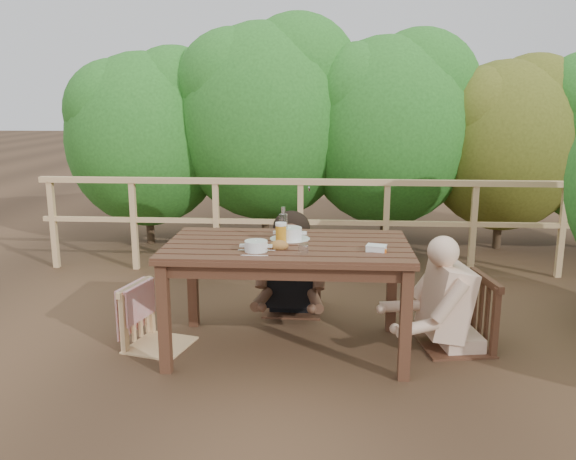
# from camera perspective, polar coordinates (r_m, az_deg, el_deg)

# --- Properties ---
(ground) EXTENTS (60.00, 60.00, 0.00)m
(ground) POSITION_cam_1_polar(r_m,az_deg,el_deg) (4.43, -0.04, -11.57)
(ground) COLOR #523824
(ground) RESTS_ON ground
(table) EXTENTS (1.73, 0.97, 0.80)m
(table) POSITION_cam_1_polar(r_m,az_deg,el_deg) (4.28, -0.05, -6.69)
(table) COLOR #412618
(table) RESTS_ON ground
(chair_left) EXTENTS (0.53, 0.53, 0.89)m
(chair_left) POSITION_cam_1_polar(r_m,az_deg,el_deg) (4.43, -12.63, -5.76)
(chair_left) COLOR tan
(chair_left) RESTS_ON ground
(chair_far) EXTENTS (0.51, 0.51, 1.00)m
(chair_far) POSITION_cam_1_polar(r_m,az_deg,el_deg) (5.05, 0.49, -2.45)
(chair_far) COLOR #412618
(chair_far) RESTS_ON ground
(chair_right) EXTENTS (0.58, 0.58, 1.02)m
(chair_right) POSITION_cam_1_polar(r_m,az_deg,el_deg) (4.48, 16.22, -4.84)
(chair_right) COLOR #412618
(chair_right) RESTS_ON ground
(woman) EXTENTS (0.58, 0.70, 1.39)m
(woman) POSITION_cam_1_polar(r_m,az_deg,el_deg) (5.03, 0.50, -0.24)
(woman) COLOR black
(woman) RESTS_ON ground
(diner_right) EXTENTS (0.78, 0.67, 1.41)m
(diner_right) POSITION_cam_1_polar(r_m,az_deg,el_deg) (4.44, 16.76, -2.45)
(diner_right) COLOR beige
(diner_right) RESTS_ON ground
(railing) EXTENTS (5.60, 0.10, 1.01)m
(railing) POSITION_cam_1_polar(r_m,az_deg,el_deg) (6.18, 1.21, 0.38)
(railing) COLOR tan
(railing) RESTS_ON ground
(hedge_row) EXTENTS (6.60, 1.60, 3.80)m
(hedge_row) POSITION_cam_1_polar(r_m,az_deg,el_deg) (7.23, 4.97, 13.25)
(hedge_row) COLOR #25621E
(hedge_row) RESTS_ON ground
(soup_near) EXTENTS (0.26, 0.26, 0.09)m
(soup_near) POSITION_cam_1_polar(r_m,az_deg,el_deg) (3.94, -3.14, -1.68)
(soup_near) COLOR white
(soup_near) RESTS_ON table
(soup_far) EXTENTS (0.30, 0.30, 0.10)m
(soup_far) POSITION_cam_1_polar(r_m,az_deg,el_deg) (4.29, 0.19, -0.40)
(soup_far) COLOR white
(soup_far) RESTS_ON table
(bread_roll) EXTENTS (0.13, 0.10, 0.07)m
(bread_roll) POSITION_cam_1_polar(r_m,az_deg,el_deg) (4.01, -0.86, -1.53)
(bread_roll) COLOR #AB6A3E
(bread_roll) RESTS_ON table
(beer_glass) EXTENTS (0.08, 0.08, 0.16)m
(beer_glass) POSITION_cam_1_polar(r_m,az_deg,el_deg) (4.19, -0.69, -0.33)
(beer_glass) COLOR orange
(beer_glass) RESTS_ON table
(bottle) EXTENTS (0.06, 0.06, 0.27)m
(bottle) POSITION_cam_1_polar(r_m,az_deg,el_deg) (4.21, -0.46, 0.50)
(bottle) COLOR silver
(bottle) RESTS_ON table
(tumbler) EXTENTS (0.07, 0.07, 0.08)m
(tumbler) POSITION_cam_1_polar(r_m,az_deg,el_deg) (3.87, 1.51, -1.98)
(tumbler) COLOR silver
(tumbler) RESTS_ON table
(butter_tub) EXTENTS (0.15, 0.13, 0.06)m
(butter_tub) POSITION_cam_1_polar(r_m,az_deg,el_deg) (3.99, 8.62, -1.86)
(butter_tub) COLOR white
(butter_tub) RESTS_ON table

